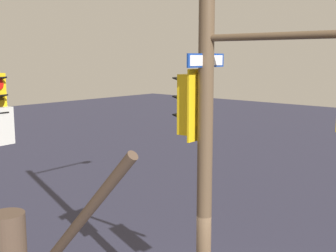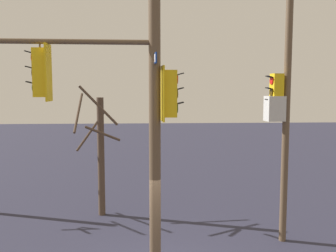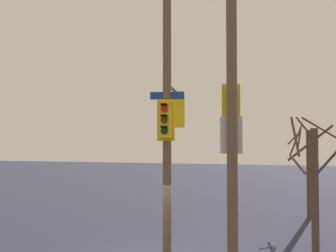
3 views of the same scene
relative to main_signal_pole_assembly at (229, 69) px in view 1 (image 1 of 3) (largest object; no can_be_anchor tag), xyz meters
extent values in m
cylinder|color=brown|center=(-0.17, 0.37, -0.28)|extent=(0.28, 0.28, 9.82)
cylinder|color=brown|center=(-0.11, -1.50, 0.53)|extent=(0.25, 3.74, 0.12)
cube|color=yellow|center=(-0.18, 0.72, -0.65)|extent=(0.38, 0.32, 1.10)
cube|color=yellow|center=(-0.17, 0.55, -0.65)|extent=(0.56, 0.08, 1.30)
cylinder|color=red|center=(-0.19, 0.89, -0.31)|extent=(0.22, 0.04, 0.22)
cube|color=black|center=(-0.20, 0.96, -0.19)|extent=(0.22, 0.17, 0.06)
cylinder|color=#352504|center=(-0.19, 0.89, -0.65)|extent=(0.22, 0.04, 0.22)
cube|color=black|center=(-0.20, 0.96, -0.53)|extent=(0.22, 0.17, 0.06)
cylinder|color=black|center=(-0.19, 0.89, -0.99)|extent=(0.22, 0.04, 0.22)
cube|color=black|center=(-0.20, 0.96, -0.87)|extent=(0.22, 0.17, 0.06)
cube|color=navy|center=(-0.17, 0.37, 0.15)|extent=(1.10, 0.09, 0.24)
cube|color=white|center=(-0.17, 0.35, 0.15)|extent=(1.00, 0.06, 0.18)
cube|color=black|center=(-2.23, 3.75, -0.20)|extent=(0.22, 0.18, 0.06)
cube|color=black|center=(-2.23, 3.75, -0.54)|extent=(0.22, 0.18, 0.06)
cylinder|color=black|center=(-2.24, 3.82, -1.00)|extent=(0.22, 0.05, 0.22)
cube|color=black|center=(-2.23, 3.75, -0.88)|extent=(0.22, 0.18, 0.06)
cylinder|color=#4D3B2E|center=(-4.33, -1.48, -1.14)|extent=(0.14, 1.33, 1.39)
camera|label=1|loc=(-6.42, -4.34, 0.22)|focal=47.26mm
camera|label=2|loc=(8.77, 0.20, -0.48)|focal=40.68mm
camera|label=3|loc=(-2.40, 11.14, -1.16)|focal=36.88mm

